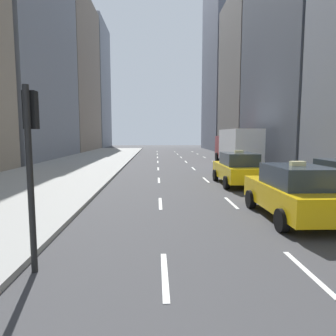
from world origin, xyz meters
TOP-DOWN VIEW (x-y plane):
  - sidewalk_left at (-7.00, 27.00)m, footprint 8.00×66.00m
  - lane_markings at (2.60, 23.00)m, footprint 5.72×56.00m
  - building_row_left at (-14.00, 35.57)m, footprint 6.00×74.74m
  - building_row_right at (12.00, 33.26)m, footprint 6.00×66.44m
  - taxi_lead at (4.00, 11.71)m, footprint 2.02×4.40m
  - taxi_second at (4.00, 18.26)m, footprint 2.02×4.40m
  - box_truck at (6.80, 28.94)m, footprint 2.58×8.40m
  - traffic_light_pole at (-2.75, 8.33)m, footprint 0.24×0.42m

SIDE VIEW (x-z plane):
  - lane_markings at x=2.60m, z-range 0.00..0.01m
  - sidewalk_left at x=-7.00m, z-range 0.00..0.15m
  - taxi_lead at x=4.00m, z-range -0.05..1.82m
  - taxi_second at x=4.00m, z-range -0.05..1.82m
  - box_truck at x=6.80m, z-range 0.14..3.29m
  - traffic_light_pole at x=-2.75m, z-range 0.61..4.21m
  - building_row_right at x=12.00m, z-range -3.69..29.75m
  - building_row_left at x=-14.00m, z-range -2.49..30.93m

